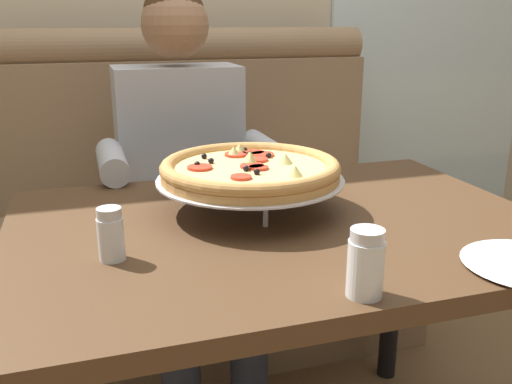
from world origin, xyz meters
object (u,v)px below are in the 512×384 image
object	(u,v)px
dining_table	(281,261)
diner_main	(185,168)
patio_chair	(319,121)
booth_bench	(202,227)
shaker_pepper_flakes	(365,268)
shaker_parmesan	(111,238)
pizza	(250,170)

from	to	relation	value
dining_table	diner_main	world-z (taller)	diner_main
diner_main	patio_chair	xyz separation A→B (m)	(1.18, 1.63, -0.19)
booth_bench	shaker_pepper_flakes	xyz separation A→B (m)	(0.01, -1.25, 0.39)
dining_table	patio_chair	distance (m)	2.50
patio_chair	dining_table	bearing A→B (deg)	-115.77
shaker_parmesan	patio_chair	world-z (taller)	patio_chair
pizza	shaker_pepper_flakes	xyz separation A→B (m)	(0.05, -0.46, -0.05)
dining_table	shaker_parmesan	size ratio (longest dim) A/B	11.63
shaker_parmesan	pizza	bearing A→B (deg)	30.46
diner_main	patio_chair	world-z (taller)	diner_main
pizza	patio_chair	xyz separation A→B (m)	(1.13, 2.15, -0.31)
shaker_parmesan	patio_chair	size ratio (longest dim) A/B	0.12
shaker_pepper_flakes	patio_chair	world-z (taller)	patio_chair
shaker_parmesan	patio_chair	bearing A→B (deg)	58.17
booth_bench	diner_main	distance (m)	0.42
diner_main	booth_bench	bearing A→B (deg)	69.41
booth_bench	diner_main	xyz separation A→B (m)	(-0.10, -0.27, 0.31)
booth_bench	dining_table	xyz separation A→B (m)	(0.00, -0.88, 0.24)
booth_bench	patio_chair	distance (m)	1.75
dining_table	patio_chair	bearing A→B (deg)	64.23
diner_main	shaker_pepper_flakes	size ratio (longest dim) A/B	11.17
pizza	dining_table	bearing A→B (deg)	-66.19
dining_table	shaker_pepper_flakes	bearing A→B (deg)	-88.48
shaker_pepper_flakes	shaker_parmesan	bearing A→B (deg)	144.79
shaker_pepper_flakes	patio_chair	xyz separation A→B (m)	(1.07, 2.61, -0.26)
pizza	diner_main	bearing A→B (deg)	96.28
booth_bench	pizza	world-z (taller)	booth_bench
diner_main	shaker_parmesan	size ratio (longest dim) A/B	12.64
dining_table	pizza	size ratio (longest dim) A/B	2.71
pizza	patio_chair	world-z (taller)	pizza
patio_chair	booth_bench	bearing A→B (deg)	-128.52
patio_chair	diner_main	bearing A→B (deg)	-126.03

